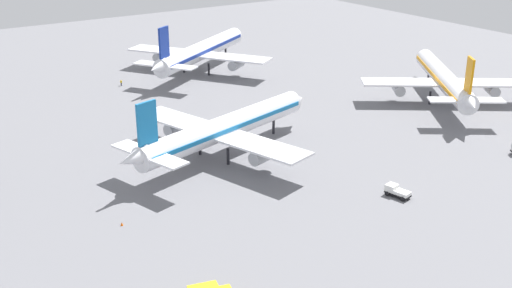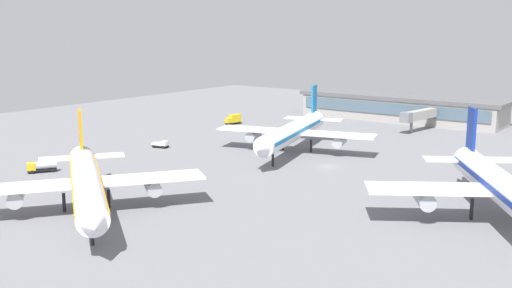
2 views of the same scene
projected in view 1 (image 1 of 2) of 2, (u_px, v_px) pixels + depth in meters
name	position (u px, v px, depth m)	size (l,w,h in m)	color
ground	(220.00, 126.00, 142.02)	(288.00, 288.00, 0.00)	slate
airplane_at_gate	(201.00, 51.00, 184.33)	(41.17, 48.90, 16.94)	white
airplane_taxiing	(223.00, 128.00, 124.03)	(42.13, 51.51, 15.97)	white
airplane_distant	(444.00, 79.00, 157.50)	(44.96, 38.01, 15.92)	white
pushback_tractor	(396.00, 191.00, 108.52)	(4.70, 2.97, 1.90)	black
ground_crew_worker	(121.00, 83.00, 172.07)	(0.53, 0.53, 1.67)	#1E2338
safety_cone_near_gate	(122.00, 224.00, 99.03)	(0.44, 0.44, 0.60)	#EA590C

